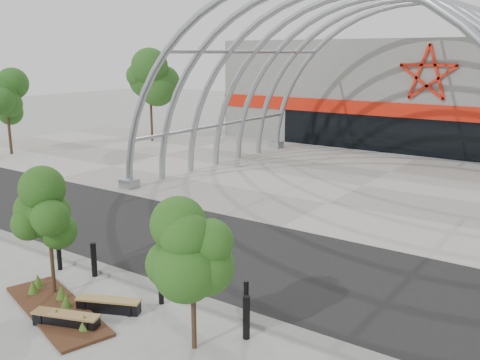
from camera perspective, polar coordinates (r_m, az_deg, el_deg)
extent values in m
plane|color=gray|center=(16.92, -7.97, -11.21)|extent=(140.00, 140.00, 0.00)
cube|color=black|center=(19.39, -0.86, -7.75)|extent=(140.00, 7.00, 0.02)
cube|color=gray|center=(29.51, 12.95, -0.63)|extent=(60.00, 17.00, 0.04)
cube|color=slate|center=(16.73, -8.57, -11.30)|extent=(60.00, 0.50, 0.12)
cube|color=slate|center=(45.98, 21.92, 8.71)|extent=(34.00, 15.00, 8.00)
cube|color=black|center=(39.09, 18.99, 4.29)|extent=(22.00, 0.25, 2.60)
cube|color=red|center=(38.87, 19.19, 6.90)|extent=(34.00, 0.30, 1.00)
torus|color=#999FA3|center=(22.98, 5.76, -4.42)|extent=(20.36, 0.36, 20.36)
torus|color=#999FA3|center=(25.10, 8.58, -2.96)|extent=(20.36, 0.36, 20.36)
torus|color=#999FA3|center=(27.29, 10.94, -1.72)|extent=(20.36, 0.36, 20.36)
torus|color=#999FA3|center=(29.52, 12.95, -0.67)|extent=(20.36, 0.36, 20.36)
torus|color=#999FA3|center=(31.79, 14.67, 0.23)|extent=(20.36, 0.36, 20.36)
torus|color=#999FA3|center=(34.10, 16.16, 1.01)|extent=(20.36, 0.36, 20.36)
torus|color=#999FA3|center=(36.43, 17.46, 1.70)|extent=(20.36, 0.36, 20.36)
cylinder|color=#999FA3|center=(31.98, 1.53, 13.52)|extent=(0.20, 15.00, 0.20)
cylinder|color=#999FA3|center=(33.77, -2.20, 5.88)|extent=(0.20, 15.00, 0.20)
cube|color=#999FA3|center=(28.94, -11.72, -0.38)|extent=(0.80, 0.80, 0.50)
cube|color=#999FA3|center=(40.45, 3.90, 3.76)|extent=(0.80, 0.80, 0.50)
cube|color=#351B12|center=(16.13, -18.99, -12.96)|extent=(4.79, 2.65, 0.09)
cone|color=#466920|center=(17.22, -21.22, -10.55)|extent=(0.32, 0.32, 0.40)
cone|color=#466920|center=(16.03, -18.04, -12.10)|extent=(0.32, 0.32, 0.40)
cone|color=#466920|center=(15.27, -18.98, -13.49)|extent=(0.32, 0.32, 0.40)
cone|color=#466920|center=(16.59, -18.52, -11.25)|extent=(0.32, 0.32, 0.40)
cone|color=#466920|center=(14.74, -16.24, -14.32)|extent=(0.32, 0.32, 0.40)
cone|color=#466920|center=(17.59, -20.75, -9.98)|extent=(0.32, 0.32, 0.40)
cylinder|color=black|center=(16.84, -19.36, -8.65)|extent=(0.11, 0.11, 1.81)
ellipsoid|color=#1A3D0E|center=(16.32, -19.81, -3.28)|extent=(1.55, 1.55, 1.97)
cylinder|color=black|center=(13.26, -4.97, -13.90)|extent=(0.12, 0.12, 1.88)
ellipsoid|color=#1F4811|center=(12.57, -5.13, -6.95)|extent=(1.55, 1.55, 2.05)
cube|color=black|center=(15.17, -18.03, -14.16)|extent=(1.82, 0.95, 0.31)
cube|color=black|center=(15.52, -20.21, -13.59)|extent=(0.24, 0.41, 0.36)
cube|color=black|center=(14.83, -15.76, -14.56)|extent=(0.24, 0.41, 0.36)
cube|color=brown|center=(15.08, -18.09, -13.46)|extent=(1.88, 1.02, 0.05)
cube|color=black|center=(15.67, -13.83, -12.96)|extent=(1.76, 1.05, 0.30)
cube|color=black|center=(15.93, -16.08, -12.55)|extent=(0.26, 0.40, 0.36)
cube|color=black|center=(15.41, -11.50, -13.20)|extent=(0.26, 0.40, 0.36)
cube|color=olive|center=(15.58, -13.87, -12.29)|extent=(1.83, 1.12, 0.05)
cylinder|color=black|center=(17.91, -15.33, -8.19)|extent=(0.18, 0.18, 1.13)
cylinder|color=black|center=(18.79, -18.73, -7.66)|extent=(0.15, 0.15, 0.96)
cylinder|color=black|center=(15.70, -8.43, -11.38)|extent=(0.15, 0.15, 0.93)
cylinder|color=black|center=(13.78, 0.68, -14.46)|extent=(0.18, 0.18, 1.14)
cylinder|color=black|center=(15.15, 0.66, -12.26)|extent=(0.14, 0.14, 0.89)
cylinder|color=black|center=(44.00, -9.42, 6.24)|extent=(0.20, 0.20, 3.30)
ellipsoid|color=#1E4617|center=(43.74, -9.57, 10.14)|extent=(3.00, 3.00, 3.60)
cylinder|color=#301E14|center=(40.96, -23.34, 4.41)|extent=(0.20, 0.20, 2.75)
ellipsoid|color=#1A4614|center=(40.69, -23.67, 7.88)|extent=(2.55, 2.55, 3.00)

